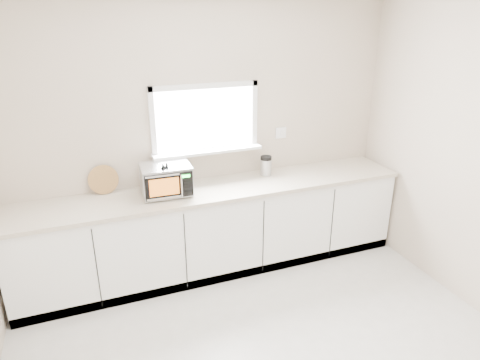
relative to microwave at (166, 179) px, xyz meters
name	(u,v)px	position (x,y,z in m)	size (l,w,h in m)	color
back_wall	(205,137)	(0.48, 0.29, 0.29)	(4.00, 0.17, 2.70)	beige
cabinets	(216,230)	(0.48, 0.00, -0.63)	(3.92, 0.60, 0.88)	white
countertop	(216,190)	(0.48, -0.01, -0.17)	(3.92, 0.64, 0.04)	beige
microwave	(166,179)	(0.00, 0.00, 0.00)	(0.47, 0.40, 0.29)	black
knife_block	(164,182)	(-0.03, -0.03, -0.01)	(0.17, 0.26, 0.34)	#462E19
cutting_board	(103,180)	(-0.55, 0.24, -0.01)	(0.28, 0.28, 0.02)	#AC7942
coffee_grinder	(266,165)	(1.09, 0.14, -0.05)	(0.15, 0.15, 0.21)	#A9ACB0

